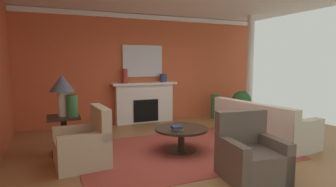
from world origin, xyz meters
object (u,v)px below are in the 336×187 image
coffee_table (181,134)px  vase_mantel_left (125,76)px  armchair_near_window (84,147)px  side_table (64,132)px  potted_plant (241,103)px  armchair_facing_fireplace (250,158)px  table_lamp (62,87)px  vase_on_side_table (72,106)px  sofa (261,127)px  vase_tall_corner (215,106)px  fireplace (144,103)px  vase_mantel_right (164,78)px  mantel_mirror (143,61)px

coffee_table → vase_mantel_left: 2.80m
armchair_near_window → side_table: (-0.26, 0.73, 0.09)m
vase_mantel_left → potted_plant: (3.25, -0.70, -0.81)m
armchair_facing_fireplace → coffee_table: armchair_facing_fireplace is taller
coffee_table → vase_mantel_left: bearing=98.4°
armchair_near_window → armchair_facing_fireplace: size_ratio=1.00×
coffee_table → table_lamp: (-2.02, 0.72, 0.89)m
vase_on_side_table → coffee_table: bearing=-17.7°
sofa → vase_on_side_table: 3.83m
side_table → vase_tall_corner: bearing=20.8°
fireplace → table_lamp: 3.00m
side_table → vase_mantel_right: (2.74, 1.88, 0.82)m
fireplace → coffee_table: size_ratio=1.80×
fireplace → table_lamp: size_ratio=2.40×
vase_mantel_left → side_table: bearing=-131.0°
mantel_mirror → coffee_table: bearing=-93.4°
table_lamp → vase_mantel_left: bearing=49.0°
vase_mantel_left → vase_mantel_right: bearing=0.0°
mantel_mirror → potted_plant: size_ratio=1.36×
fireplace → armchair_facing_fireplace: fireplace is taller
fireplace → armchair_facing_fireplace: size_ratio=1.89×
vase_mantel_right → vase_tall_corner: vase_mantel_right is taller
armchair_near_window → sofa: bearing=-0.9°
table_lamp → side_table: bearing=0.0°
mantel_mirror → vase_on_side_table: 3.08m
armchair_near_window → mantel_mirror: bearing=55.4°
armchair_near_window → coffee_table: (1.76, 0.02, 0.03)m
mantel_mirror → vase_on_side_table: size_ratio=2.88×
mantel_mirror → table_lamp: bearing=-136.8°
side_table → vase_on_side_table: (0.15, -0.12, 0.50)m
vase_mantel_left → table_lamp: bearing=-131.0°
vase_mantel_left → armchair_facing_fireplace: bearing=-79.5°
mantel_mirror → coffee_table: (-0.16, -2.77, -1.36)m
table_lamp → vase_on_side_table: (0.15, -0.12, -0.33)m
mantel_mirror → side_table: 3.27m
vase_mantel_left → vase_on_side_table: bearing=-126.6°
side_table → vase_tall_corner: 4.59m
sofa → vase_tall_corner: size_ratio=3.05×
potted_plant → vase_tall_corner: bearing=143.4°
vase_on_side_table → vase_mantel_right: bearing=37.7°
coffee_table → vase_tall_corner: vase_tall_corner is taller
coffee_table → table_lamp: 2.32m
mantel_mirror → vase_mantel_right: 0.74m
sofa → vase_tall_corner: (0.42, 2.43, 0.06)m
vase_mantel_right → potted_plant: 2.38m
armchair_near_window → armchair_facing_fireplace: same height
potted_plant → armchair_facing_fireplace: bearing=-126.2°
fireplace → coffee_table: bearing=-93.5°
table_lamp → potted_plant: (4.89, 1.19, -0.73)m
side_table → fireplace: bearing=41.5°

